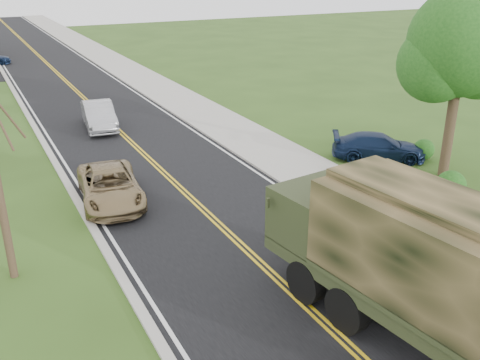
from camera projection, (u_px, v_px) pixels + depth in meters
road at (63, 79)px, 43.87m from camera, size 8.00×120.00×0.01m
curb_right at (113, 74)px, 45.63m from camera, size 0.30×120.00×0.12m
sidewalk_right at (133, 72)px, 46.38m from camera, size 3.20×120.00×0.10m
curb_left at (9, 83)px, 42.08m from camera, size 0.30×120.00×0.10m
leafy_tree at (462, 51)px, 21.89m from camera, size 4.83×4.50×8.10m
bare_tree_a at (0, 197)px, 15.25m from camera, size 1.93×2.26×6.08m
military_truck at (415, 254)px, 12.94m from camera, size 3.74×8.28×3.99m
suv_champagne at (110, 186)px, 21.04m from camera, size 2.86×5.13×1.36m
sedan_silver at (99, 116)px, 30.49m from camera, size 2.10×4.71×1.50m
pickup_navy at (378, 147)px, 25.67m from camera, size 4.65×3.94×1.28m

